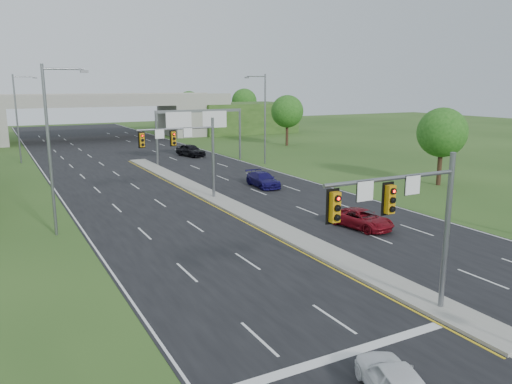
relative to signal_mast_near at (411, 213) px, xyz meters
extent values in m
plane|color=#2A491A|center=(2.26, 0.07, -4.73)|extent=(240.00, 240.00, 0.00)
cube|color=black|center=(2.26, 35.07, -4.72)|extent=(24.00, 160.00, 0.02)
cube|color=gray|center=(2.26, 23.07, -4.63)|extent=(2.00, 54.00, 0.16)
cube|color=gold|center=(1.11, 23.07, -4.70)|extent=(0.12, 54.00, 0.01)
cube|color=gold|center=(3.41, 23.07, -4.70)|extent=(0.12, 54.00, 0.01)
cube|color=silver|center=(-9.54, 35.07, -4.70)|extent=(0.12, 160.00, 0.01)
cube|color=silver|center=(14.06, 35.07, -4.70)|extent=(0.12, 160.00, 0.01)
cube|color=silver|center=(-4.24, -0.93, -4.70)|extent=(10.50, 0.50, 0.01)
cylinder|color=slate|center=(2.26, 0.07, -1.23)|extent=(0.24, 0.24, 7.00)
cylinder|color=slate|center=(-0.99, 0.07, 1.47)|extent=(6.50, 0.16, 0.16)
cube|color=#C0840C|center=(-1.31, -0.18, 0.72)|extent=(0.35, 0.25, 1.10)
cube|color=#C0840C|center=(-3.91, -0.18, 0.72)|extent=(0.35, 0.25, 1.10)
cube|color=black|center=(-1.31, -0.04, 0.72)|extent=(0.55, 0.04, 1.30)
cube|color=black|center=(-3.91, -0.04, 0.72)|extent=(0.55, 0.04, 1.30)
sphere|color=#FF0C05|center=(-1.31, -0.31, 1.07)|extent=(0.20, 0.20, 0.20)
sphere|color=#FF0C05|center=(-3.91, -0.31, 1.07)|extent=(0.20, 0.20, 0.20)
cube|color=white|center=(-2.42, -0.03, 1.12)|extent=(0.75, 0.04, 0.75)
cube|color=white|center=(-0.01, -0.03, 1.12)|extent=(0.75, 0.04, 0.75)
cylinder|color=slate|center=(2.26, 25.07, -1.23)|extent=(0.24, 0.24, 7.00)
cylinder|color=slate|center=(-0.99, 25.07, 1.47)|extent=(6.50, 0.16, 0.16)
cube|color=#C0840C|center=(-1.31, 24.82, 0.72)|extent=(0.35, 0.25, 1.10)
cube|color=#C0840C|center=(-3.91, 24.82, 0.72)|extent=(0.35, 0.25, 1.10)
cube|color=black|center=(-1.31, 24.96, 0.72)|extent=(0.55, 0.04, 1.30)
cube|color=black|center=(-3.91, 24.96, 0.72)|extent=(0.55, 0.04, 1.30)
sphere|color=#FF0C05|center=(-1.31, 24.69, 1.07)|extent=(0.20, 0.20, 0.20)
sphere|color=#FF0C05|center=(-3.91, 24.69, 1.07)|extent=(0.20, 0.20, 0.20)
cube|color=white|center=(-2.42, 24.97, 1.12)|extent=(0.75, 0.04, 0.75)
cube|color=white|center=(-0.01, 24.97, 1.12)|extent=(0.75, 0.04, 0.75)
cylinder|color=slate|center=(3.46, 45.07, -1.43)|extent=(0.28, 0.28, 6.60)
cylinder|color=slate|center=(14.76, 45.07, -1.43)|extent=(0.28, 0.28, 6.60)
cube|color=slate|center=(9.11, 45.07, 1.77)|extent=(11.50, 0.35, 0.35)
cube|color=#0C5619|center=(6.26, 44.87, 0.67)|extent=(3.20, 0.08, 2.00)
cube|color=#0C5619|center=(11.06, 44.87, 0.67)|extent=(3.20, 0.08, 2.00)
cube|color=silver|center=(6.26, 44.82, 0.67)|extent=(3.30, 0.03, 2.10)
cube|color=silver|center=(11.06, 44.82, 0.67)|extent=(3.30, 0.03, 2.10)
cube|color=gray|center=(19.26, 80.07, -1.73)|extent=(6.00, 12.00, 6.00)
cube|color=#2A491A|center=(32.26, 80.07, -1.73)|extent=(20.00, 14.00, 6.00)
cube|color=gray|center=(2.26, 80.07, 1.87)|extent=(50.00, 12.00, 1.20)
cube|color=gray|center=(2.26, 74.27, 2.92)|extent=(50.00, 0.40, 0.90)
cube|color=gray|center=(2.26, 85.87, 2.92)|extent=(50.00, 0.40, 0.90)
cylinder|color=slate|center=(-11.24, 20.07, 0.77)|extent=(0.20, 0.20, 11.00)
cylinder|color=slate|center=(-9.99, 20.07, 5.97)|extent=(2.50, 0.12, 0.12)
cube|color=slate|center=(-8.74, 20.07, 5.82)|extent=(0.50, 0.25, 0.18)
cylinder|color=slate|center=(-11.24, 55.07, 0.77)|extent=(0.20, 0.20, 11.00)
cylinder|color=slate|center=(-9.99, 55.07, 5.97)|extent=(2.50, 0.12, 0.12)
cube|color=slate|center=(-8.74, 55.07, 5.82)|extent=(0.50, 0.25, 0.18)
cylinder|color=slate|center=(15.76, 40.07, 0.77)|extent=(0.20, 0.20, 11.00)
cylinder|color=slate|center=(14.51, 40.07, 5.97)|extent=(2.50, 0.12, 0.12)
cube|color=slate|center=(13.26, 40.07, 5.82)|extent=(0.50, 0.25, 0.18)
cylinder|color=#382316|center=(24.26, 20.07, -2.73)|extent=(0.44, 0.44, 4.00)
sphere|color=#1A4D14|center=(24.26, 20.07, 0.47)|extent=(4.80, 4.80, 4.80)
cylinder|color=#382316|center=(28.26, 55.07, -2.60)|extent=(0.44, 0.44, 4.25)
sphere|color=#1A4D14|center=(28.26, 55.07, 0.80)|extent=(5.20, 5.20, 5.20)
cylinder|color=#382316|center=(26.26, 94.07, -2.60)|extent=(0.44, 0.44, 4.25)
sphere|color=#1A4D14|center=(26.26, 94.07, 0.80)|extent=(5.60, 5.60, 5.60)
cylinder|color=#382316|center=(40.26, 94.07, -2.48)|extent=(0.44, 0.44, 4.50)
sphere|color=#1A4D14|center=(40.26, 94.07, 1.12)|extent=(6.00, 6.00, 6.00)
imported|color=white|center=(-4.17, -3.87, -4.04)|extent=(2.79, 4.18, 1.32)
imported|color=maroon|center=(7.59, 11.74, -4.06)|extent=(2.85, 4.93, 1.29)
imported|color=#120C4D|center=(8.50, 27.47, -4.00)|extent=(2.26, 4.95, 1.41)
imported|color=black|center=(9.87, 50.60, -3.86)|extent=(3.22, 5.31, 1.69)
camera|label=1|loc=(-14.56, -14.06, 5.00)|focal=35.00mm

